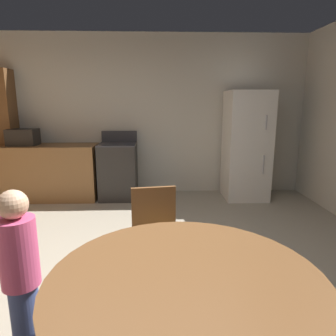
{
  "coord_description": "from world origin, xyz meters",
  "views": [
    {
      "loc": [
        0.2,
        -2.14,
        1.57
      ],
      "look_at": [
        0.3,
        0.66,
        0.95
      ],
      "focal_mm": 31.72,
      "sensor_mm": 36.0,
      "label": 1
    }
  ],
  "objects_px": {
    "refrigerator": "(246,146)",
    "microwave": "(23,137)",
    "dining_table": "(186,304)",
    "chair_north": "(156,233)",
    "person_child": "(21,273)",
    "oven_range": "(118,171)"
  },
  "relations": [
    {
      "from": "refrigerator",
      "to": "chair_north",
      "type": "bearing_deg",
      "value": -120.83
    },
    {
      "from": "oven_range",
      "to": "microwave",
      "type": "xyz_separation_m",
      "value": [
        -1.5,
        -0.0,
        0.56
      ]
    },
    {
      "from": "oven_range",
      "to": "person_child",
      "type": "distance_m",
      "value": 3.22
    },
    {
      "from": "refrigerator",
      "to": "microwave",
      "type": "bearing_deg",
      "value": 179.21
    },
    {
      "from": "chair_north",
      "to": "microwave",
      "type": "bearing_deg",
      "value": -148.04
    },
    {
      "from": "dining_table",
      "to": "microwave",
      "type": "bearing_deg",
      "value": 122.66
    },
    {
      "from": "chair_north",
      "to": "refrigerator",
      "type": "bearing_deg",
      "value": 140.9
    },
    {
      "from": "dining_table",
      "to": "chair_north",
      "type": "height_order",
      "value": "chair_north"
    },
    {
      "from": "refrigerator",
      "to": "person_child",
      "type": "relative_size",
      "value": 1.61
    },
    {
      "from": "oven_range",
      "to": "dining_table",
      "type": "xyz_separation_m",
      "value": [
        0.79,
        -3.58,
        0.14
      ]
    },
    {
      "from": "refrigerator",
      "to": "microwave",
      "type": "distance_m",
      "value": 3.62
    },
    {
      "from": "refrigerator",
      "to": "dining_table",
      "type": "bearing_deg",
      "value": -110.65
    },
    {
      "from": "microwave",
      "to": "person_child",
      "type": "height_order",
      "value": "microwave"
    },
    {
      "from": "chair_north",
      "to": "person_child",
      "type": "relative_size",
      "value": 0.8
    },
    {
      "from": "oven_range",
      "to": "dining_table",
      "type": "relative_size",
      "value": 0.82
    },
    {
      "from": "dining_table",
      "to": "chair_north",
      "type": "xyz_separation_m",
      "value": [
        -0.15,
        1.04,
        -0.11
      ]
    },
    {
      "from": "refrigerator",
      "to": "dining_table",
      "type": "relative_size",
      "value": 1.32
    },
    {
      "from": "microwave",
      "to": "person_child",
      "type": "xyz_separation_m",
      "value": [
        1.34,
        -3.21,
        -0.45
      ]
    },
    {
      "from": "oven_range",
      "to": "microwave",
      "type": "height_order",
      "value": "microwave"
    },
    {
      "from": "microwave",
      "to": "dining_table",
      "type": "xyz_separation_m",
      "value": [
        2.29,
        -3.57,
        -0.42
      ]
    },
    {
      "from": "dining_table",
      "to": "person_child",
      "type": "height_order",
      "value": "person_child"
    },
    {
      "from": "refrigerator",
      "to": "person_child",
      "type": "bearing_deg",
      "value": -125.76
    }
  ]
}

